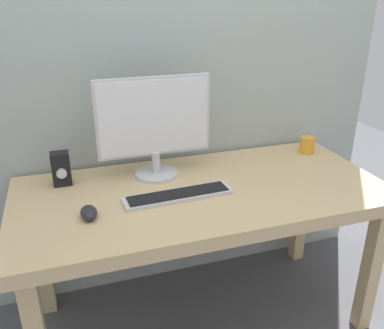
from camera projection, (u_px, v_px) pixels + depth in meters
The scene contains 7 objects.
ground_plane at pixel (201, 316), 2.07m from camera, with size 6.00×6.00×0.00m, color #4C4C51.
desk at pixel (202, 204), 1.82m from camera, with size 1.62×0.76×0.73m.
monitor at pixel (154, 124), 1.82m from camera, with size 0.52×0.20×0.46m.
keyboard_primary at pixel (178, 195), 1.70m from camera, with size 0.47×0.13×0.02m.
mouse at pixel (89, 213), 1.55m from camera, with size 0.06×0.10×0.04m, color #232328.
audio_controller at pixel (61, 169), 1.79m from camera, with size 0.08×0.08×0.15m.
coffee_mug at pixel (307, 145), 2.16m from camera, with size 0.08×0.08×0.09m, color orange.
Camera 1 is at (-0.54, -1.50, 1.53)m, focal length 37.99 mm.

